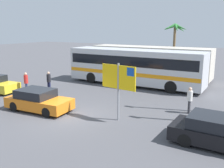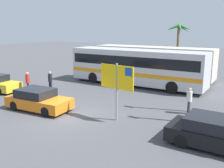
{
  "view_description": "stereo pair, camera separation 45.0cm",
  "coord_description": "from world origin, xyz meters",
  "px_view_note": "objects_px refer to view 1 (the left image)",
  "views": [
    {
      "loc": [
        9.4,
        -10.81,
        5.05
      ],
      "look_at": [
        0.87,
        3.79,
        1.3
      ],
      "focal_mm": 40.77,
      "sensor_mm": 36.0,
      "label": 1
    },
    {
      "loc": [
        9.79,
        -10.57,
        5.05
      ],
      "look_at": [
        0.87,
        3.79,
        1.3
      ],
      "focal_mm": 40.77,
      "sensor_mm": 36.0,
      "label": 2
    }
  ],
  "objects_px": {
    "bus_rear_coach": "(149,60)",
    "car_black": "(219,132)",
    "ferry_sign": "(119,79)",
    "pedestrian_near_sign": "(49,80)",
    "pedestrian_by_bus": "(190,98)",
    "bus_front_coach": "(134,65)",
    "car_orange": "(38,100)",
    "pedestrian_crossing_lot": "(26,81)"
  },
  "relations": [
    {
      "from": "bus_rear_coach",
      "to": "pedestrian_near_sign",
      "type": "bearing_deg",
      "value": -116.17
    },
    {
      "from": "bus_rear_coach",
      "to": "car_orange",
      "type": "xyz_separation_m",
      "value": [
        -1.91,
        -13.42,
        -1.15
      ]
    },
    {
      "from": "pedestrian_near_sign",
      "to": "car_black",
      "type": "bearing_deg",
      "value": -103.85
    },
    {
      "from": "bus_front_coach",
      "to": "bus_rear_coach",
      "type": "height_order",
      "value": "same"
    },
    {
      "from": "ferry_sign",
      "to": "car_orange",
      "type": "height_order",
      "value": "ferry_sign"
    },
    {
      "from": "bus_rear_coach",
      "to": "car_black",
      "type": "bearing_deg",
      "value": -56.76
    },
    {
      "from": "bus_front_coach",
      "to": "car_black",
      "type": "bearing_deg",
      "value": -47.36
    },
    {
      "from": "ferry_sign",
      "to": "car_black",
      "type": "bearing_deg",
      "value": 1.66
    },
    {
      "from": "pedestrian_near_sign",
      "to": "bus_rear_coach",
      "type": "bearing_deg",
      "value": -25.45
    },
    {
      "from": "car_orange",
      "to": "pedestrian_by_bus",
      "type": "relative_size",
      "value": 2.64
    },
    {
      "from": "car_black",
      "to": "pedestrian_near_sign",
      "type": "height_order",
      "value": "pedestrian_near_sign"
    },
    {
      "from": "bus_front_coach",
      "to": "pedestrian_near_sign",
      "type": "distance_m",
      "value": 7.51
    },
    {
      "from": "pedestrian_near_sign",
      "to": "pedestrian_by_bus",
      "type": "bearing_deg",
      "value": -87.67
    },
    {
      "from": "pedestrian_crossing_lot",
      "to": "pedestrian_near_sign",
      "type": "relative_size",
      "value": 1.02
    },
    {
      "from": "pedestrian_by_bus",
      "to": "pedestrian_near_sign",
      "type": "bearing_deg",
      "value": -3.39
    },
    {
      "from": "ferry_sign",
      "to": "pedestrian_near_sign",
      "type": "bearing_deg",
      "value": 168.03
    },
    {
      "from": "bus_front_coach",
      "to": "pedestrian_crossing_lot",
      "type": "bearing_deg",
      "value": -130.85
    },
    {
      "from": "bus_rear_coach",
      "to": "pedestrian_near_sign",
      "type": "height_order",
      "value": "bus_rear_coach"
    },
    {
      "from": "car_orange",
      "to": "car_black",
      "type": "height_order",
      "value": "same"
    },
    {
      "from": "bus_front_coach",
      "to": "pedestrian_near_sign",
      "type": "bearing_deg",
      "value": -130.58
    },
    {
      "from": "car_orange",
      "to": "pedestrian_crossing_lot",
      "type": "relative_size",
      "value": 2.56
    },
    {
      "from": "ferry_sign",
      "to": "car_black",
      "type": "relative_size",
      "value": 0.77
    },
    {
      "from": "bus_rear_coach",
      "to": "pedestrian_by_bus",
      "type": "xyz_separation_m",
      "value": [
        6.36,
        -9.27,
        -0.84
      ]
    },
    {
      "from": "bus_front_coach",
      "to": "bus_rear_coach",
      "type": "xyz_separation_m",
      "value": [
        -0.15,
        3.91,
        0.0
      ]
    },
    {
      "from": "pedestrian_near_sign",
      "to": "car_orange",
      "type": "bearing_deg",
      "value": -143.21
    },
    {
      "from": "bus_front_coach",
      "to": "ferry_sign",
      "type": "distance_m",
      "value": 9.12
    },
    {
      "from": "bus_rear_coach",
      "to": "pedestrian_crossing_lot",
      "type": "bearing_deg",
      "value": -118.36
    },
    {
      "from": "car_black",
      "to": "pedestrian_crossing_lot",
      "type": "distance_m",
      "value": 14.57
    },
    {
      "from": "bus_front_coach",
      "to": "car_orange",
      "type": "bearing_deg",
      "value": -102.22
    },
    {
      "from": "bus_front_coach",
      "to": "pedestrian_by_bus",
      "type": "relative_size",
      "value": 7.6
    },
    {
      "from": "pedestrian_crossing_lot",
      "to": "pedestrian_by_bus",
      "type": "xyz_separation_m",
      "value": [
        12.23,
        1.6,
        -0.03
      ]
    },
    {
      "from": "car_orange",
      "to": "pedestrian_crossing_lot",
      "type": "distance_m",
      "value": 4.72
    },
    {
      "from": "bus_front_coach",
      "to": "pedestrian_near_sign",
      "type": "xyz_separation_m",
      "value": [
        -4.86,
        -5.67,
        -0.83
      ]
    },
    {
      "from": "pedestrian_crossing_lot",
      "to": "pedestrian_near_sign",
      "type": "distance_m",
      "value": 1.73
    },
    {
      "from": "bus_front_coach",
      "to": "car_black",
      "type": "relative_size",
      "value": 2.92
    },
    {
      "from": "car_black",
      "to": "pedestrian_by_bus",
      "type": "relative_size",
      "value": 2.6
    },
    {
      "from": "ferry_sign",
      "to": "pedestrian_near_sign",
      "type": "distance_m",
      "value": 8.61
    },
    {
      "from": "ferry_sign",
      "to": "car_black",
      "type": "distance_m",
      "value": 5.54
    },
    {
      "from": "bus_rear_coach",
      "to": "ferry_sign",
      "type": "relative_size",
      "value": 3.81
    },
    {
      "from": "bus_rear_coach",
      "to": "car_orange",
      "type": "bearing_deg",
      "value": -98.11
    },
    {
      "from": "pedestrian_near_sign",
      "to": "pedestrian_by_bus",
      "type": "relative_size",
      "value": 1.01
    },
    {
      "from": "bus_front_coach",
      "to": "ferry_sign",
      "type": "relative_size",
      "value": 3.81
    }
  ]
}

